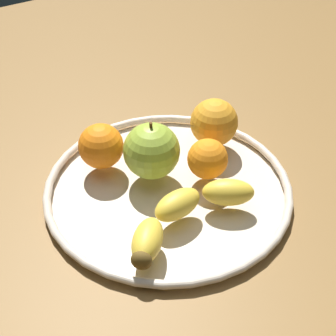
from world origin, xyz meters
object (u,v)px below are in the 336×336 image
(orange_front_left, at_px, (208,159))
(apple, at_px, (152,151))
(orange_center, at_px, (214,122))
(banana, at_px, (184,213))
(fruit_bowl, at_px, (168,188))
(orange_back_right, at_px, (101,146))

(orange_front_left, bearing_deg, apple, -34.54)
(orange_center, xyz_separation_m, orange_front_left, (0.05, 0.06, -0.01))
(apple, bearing_deg, banana, 81.56)
(banana, bearing_deg, fruit_bowl, -114.19)
(apple, distance_m, orange_center, 0.12)
(banana, height_order, apple, apple)
(fruit_bowl, xyz_separation_m, orange_center, (-0.11, -0.05, 0.05))
(apple, bearing_deg, fruit_bowl, 102.50)
(fruit_bowl, bearing_deg, apple, -77.50)
(banana, height_order, orange_back_right, orange_back_right)
(apple, height_order, orange_back_right, apple)
(banana, height_order, orange_front_left, orange_front_left)
(apple, bearing_deg, orange_back_right, -47.30)
(orange_center, height_order, orange_front_left, orange_center)
(fruit_bowl, relative_size, banana, 1.67)
(orange_back_right, xyz_separation_m, orange_front_left, (-0.12, 0.10, -0.00))
(banana, bearing_deg, orange_front_left, -149.07)
(fruit_bowl, relative_size, orange_back_right, 5.33)
(fruit_bowl, distance_m, orange_back_right, 0.12)
(banana, distance_m, orange_back_right, 0.17)
(orange_back_right, height_order, orange_front_left, orange_back_right)
(banana, relative_size, apple, 2.39)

